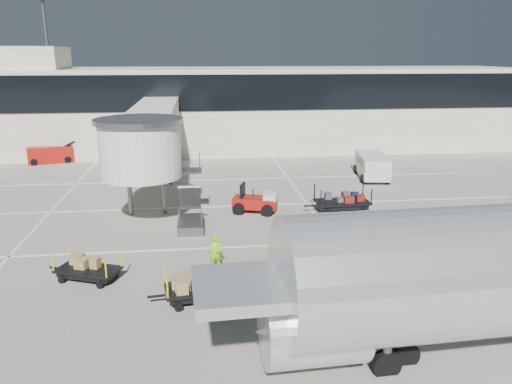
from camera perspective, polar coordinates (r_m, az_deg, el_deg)
ground at (r=23.33m, az=-4.11°, el=-8.20°), size 140.00×140.00×0.00m
lane_markings at (r=32.08m, az=-6.06°, el=-1.53°), size 40.00×30.00×0.02m
terminal at (r=51.56m, az=-6.13°, el=9.58°), size 64.00×12.11×15.20m
jet_bridge at (r=34.14m, az=-11.92°, el=6.63°), size 5.70×20.40×6.03m
baggage_tug at (r=30.43m, az=0.01°, el=-1.15°), size 2.93×2.35×1.75m
suitcase_cart at (r=31.00m, az=9.74°, el=-1.22°), size 4.06×1.74×1.58m
box_cart_near at (r=19.97m, az=-6.12°, el=-10.72°), size 3.69×1.83×1.42m
box_cart_far at (r=22.70m, az=-18.63°, el=-8.45°), size 3.26×2.21×1.27m
ground_worker at (r=22.47m, az=-4.60°, el=-6.91°), size 0.62×0.44×1.63m
minivan at (r=39.84m, az=13.09°, el=3.13°), size 2.69×5.06×1.83m
belt_loader at (r=48.01m, az=-22.41°, el=3.99°), size 4.28×2.59×1.94m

